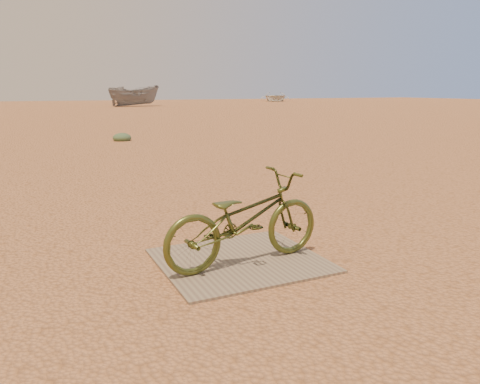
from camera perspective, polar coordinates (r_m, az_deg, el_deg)
name	(u,v)px	position (r m, az deg, el deg)	size (l,w,h in m)	color
ground	(232,265)	(4.04, -0.97, -8.90)	(120.00, 120.00, 0.00)	#BD7B4D
plywood_board	(240,260)	(4.11, 0.00, -8.34)	(1.36, 1.22, 0.02)	#7E7056
bicycle	(245,219)	(3.90, 0.56, -3.32)	(0.51, 1.47, 0.77)	#464F1E
boat_mid_right	(134,96)	(41.63, -12.74, 11.37)	(1.72, 4.56, 1.77)	gray
boat_far_right	(275,97)	(57.41, 4.28, 11.53)	(3.80, 5.32, 1.10)	silver
kale_b	(122,141)	(14.05, -14.17, 6.09)	(0.53, 0.53, 0.29)	#506A46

